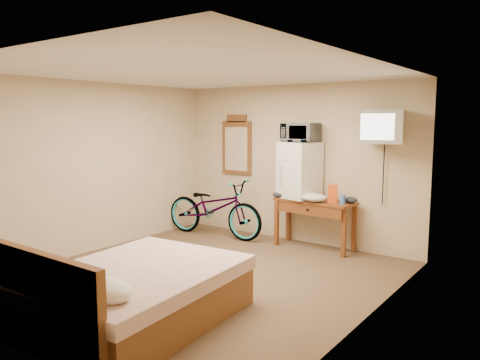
{
  "coord_description": "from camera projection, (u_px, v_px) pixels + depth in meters",
  "views": [
    {
      "loc": [
        3.7,
        -4.23,
        1.94
      ],
      "look_at": [
        0.18,
        0.57,
        1.18
      ],
      "focal_mm": 35.0,
      "sensor_mm": 36.0,
      "label": 1
    }
  ],
  "objects": [
    {
      "name": "room",
      "position": [
        200.0,
        178.0,
        5.64
      ],
      "size": [
        4.6,
        4.64,
        2.5
      ],
      "color": "#4F3E27",
      "rests_on": "ground"
    },
    {
      "name": "desk",
      "position": [
        314.0,
        209.0,
        7.02
      ],
      "size": [
        1.24,
        0.55,
        0.75
      ],
      "color": "brown",
      "rests_on": "floor"
    },
    {
      "name": "mini_fridge",
      "position": [
        300.0,
        170.0,
        7.17
      ],
      "size": [
        0.63,
        0.61,
        0.86
      ],
      "color": "silver",
      "rests_on": "desk"
    },
    {
      "name": "microwave",
      "position": [
        300.0,
        133.0,
        7.09
      ],
      "size": [
        0.53,
        0.37,
        0.29
      ],
      "primitive_type": "imported",
      "rotation": [
        0.0,
        0.0,
        -0.02
      ],
      "color": "silver",
      "rests_on": "mini_fridge"
    },
    {
      "name": "snack_bag",
      "position": [
        333.0,
        194.0,
        6.77
      ],
      "size": [
        0.15,
        0.12,
        0.27
      ],
      "primitive_type": "cube",
      "rotation": [
        0.0,
        0.0,
        0.33
      ],
      "color": "#D14F12",
      "rests_on": "desk"
    },
    {
      "name": "blue_cup",
      "position": [
        342.0,
        199.0,
        6.67
      ],
      "size": [
        0.08,
        0.08,
        0.13
      ],
      "primitive_type": "cylinder",
      "color": "#3C71CE",
      "rests_on": "desk"
    },
    {
      "name": "cloth_cream",
      "position": [
        314.0,
        197.0,
        6.87
      ],
      "size": [
        0.4,
        0.31,
        0.12
      ],
      "primitive_type": "ellipsoid",
      "color": "beige",
      "rests_on": "desk"
    },
    {
      "name": "cloth_dark_a",
      "position": [
        279.0,
        195.0,
        7.24
      ],
      "size": [
        0.23,
        0.17,
        0.09
      ],
      "primitive_type": "ellipsoid",
      "color": "black",
      "rests_on": "desk"
    },
    {
      "name": "cloth_dark_b",
      "position": [
        351.0,
        200.0,
        6.75
      ],
      "size": [
        0.2,
        0.16,
        0.09
      ],
      "primitive_type": "ellipsoid",
      "color": "black",
      "rests_on": "desk"
    },
    {
      "name": "crt_television",
      "position": [
        383.0,
        127.0,
        6.29
      ],
      "size": [
        0.61,
        0.65,
        0.45
      ],
      "color": "black",
      "rests_on": "room"
    },
    {
      "name": "wall_mirror",
      "position": [
        237.0,
        146.0,
        8.09
      ],
      "size": [
        0.6,
        0.04,
        1.02
      ],
      "color": "brown",
      "rests_on": "room"
    },
    {
      "name": "bicycle",
      "position": [
        214.0,
        208.0,
        7.82
      ],
      "size": [
        1.89,
        0.79,
        0.97
      ],
      "primitive_type": "imported",
      "rotation": [
        0.0,
        0.0,
        1.65
      ],
      "color": "black",
      "rests_on": "floor"
    },
    {
      "name": "bed",
      "position": [
        131.0,
        293.0,
        4.47
      ],
      "size": [
        1.68,
        2.13,
        0.9
      ],
      "color": "brown",
      "rests_on": "floor"
    }
  ]
}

